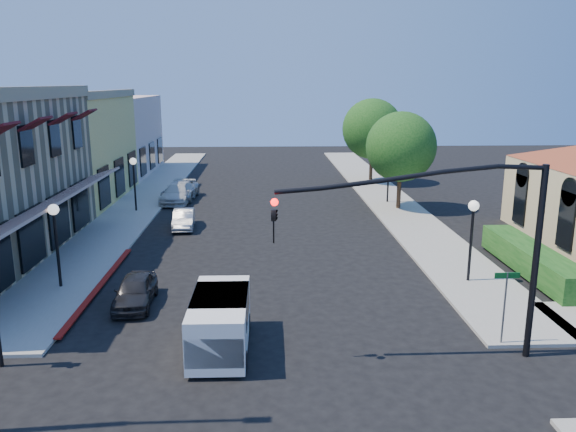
{
  "coord_description": "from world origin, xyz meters",
  "views": [
    {
      "loc": [
        -0.06,
        -14.14,
        8.3
      ],
      "look_at": [
        0.93,
        9.64,
        2.6
      ],
      "focal_mm": 35.0,
      "sensor_mm": 36.0,
      "label": 1
    }
  ],
  "objects_px": {
    "parked_car_a": "(135,291)",
    "parked_car_d": "(180,191)",
    "parked_car_b": "(184,219)",
    "signal_mast_arm": "(468,230)",
    "lamppost_left_far": "(134,171)",
    "street_tree_b": "(372,129)",
    "lamppost_right_near": "(473,220)",
    "lamppost_right_far": "(389,165)",
    "parked_car_c": "(178,193)",
    "lamppost_left_near": "(55,225)",
    "white_van": "(220,320)",
    "street_tree_a": "(401,147)",
    "street_name_sign": "(505,296)"
  },
  "relations": [
    {
      "from": "lamppost_left_far",
      "to": "parked_car_b",
      "type": "height_order",
      "value": "lamppost_left_far"
    },
    {
      "from": "parked_car_a",
      "to": "parked_car_d",
      "type": "bearing_deg",
      "value": 91.39
    },
    {
      "from": "street_tree_b",
      "to": "white_van",
      "type": "distance_m",
      "value": 31.65
    },
    {
      "from": "street_tree_b",
      "to": "signal_mast_arm",
      "type": "xyz_separation_m",
      "value": [
        -2.94,
        -30.5,
        -0.46
      ]
    },
    {
      "from": "signal_mast_arm",
      "to": "white_van",
      "type": "relative_size",
      "value": 2.0
    },
    {
      "from": "street_tree_b",
      "to": "parked_car_b",
      "type": "relative_size",
      "value": 2.13
    },
    {
      "from": "street_name_sign",
      "to": "parked_car_d",
      "type": "relative_size",
      "value": 0.54
    },
    {
      "from": "parked_car_a",
      "to": "signal_mast_arm",
      "type": "bearing_deg",
      "value": -25.09
    },
    {
      "from": "lamppost_right_far",
      "to": "white_van",
      "type": "relative_size",
      "value": 0.89
    },
    {
      "from": "street_tree_b",
      "to": "parked_car_c",
      "type": "xyz_separation_m",
      "value": [
        -15.0,
        -7.0,
        -3.87
      ]
    },
    {
      "from": "street_tree_a",
      "to": "signal_mast_arm",
      "type": "xyz_separation_m",
      "value": [
        -2.94,
        -20.5,
        -0.11
      ]
    },
    {
      "from": "parked_car_a",
      "to": "street_tree_b",
      "type": "bearing_deg",
      "value": 59.88
    },
    {
      "from": "lamppost_left_far",
      "to": "lamppost_right_near",
      "type": "bearing_deg",
      "value": -39.47
    },
    {
      "from": "street_tree_a",
      "to": "white_van",
      "type": "xyz_separation_m",
      "value": [
        -10.32,
        -19.71,
        -3.17
      ]
    },
    {
      "from": "lamppost_right_near",
      "to": "parked_car_a",
      "type": "height_order",
      "value": "lamppost_right_near"
    },
    {
      "from": "signal_mast_arm",
      "to": "lamppost_left_far",
      "type": "bearing_deg",
      "value": 125.0
    },
    {
      "from": "parked_car_b",
      "to": "parked_car_c",
      "type": "relative_size",
      "value": 0.71
    },
    {
      "from": "lamppost_right_near",
      "to": "parked_car_d",
      "type": "bearing_deg",
      "value": 129.24
    },
    {
      "from": "street_tree_a",
      "to": "lamppost_right_near",
      "type": "height_order",
      "value": "street_tree_a"
    },
    {
      "from": "street_tree_b",
      "to": "lamppost_right_far",
      "type": "xyz_separation_m",
      "value": [
        -0.3,
        -8.0,
        -1.81
      ]
    },
    {
      "from": "parked_car_c",
      "to": "lamppost_right_far",
      "type": "bearing_deg",
      "value": 1.33
    },
    {
      "from": "street_tree_a",
      "to": "parked_car_d",
      "type": "bearing_deg",
      "value": 165.07
    },
    {
      "from": "street_name_sign",
      "to": "parked_car_b",
      "type": "bearing_deg",
      "value": 128.42
    },
    {
      "from": "street_tree_a",
      "to": "parked_car_d",
      "type": "height_order",
      "value": "street_tree_a"
    },
    {
      "from": "parked_car_d",
      "to": "lamppost_right_near",
      "type": "bearing_deg",
      "value": -47.31
    },
    {
      "from": "parked_car_d",
      "to": "lamppost_left_far",
      "type": "bearing_deg",
      "value": -116.45
    },
    {
      "from": "lamppost_right_near",
      "to": "signal_mast_arm",
      "type": "bearing_deg",
      "value": -112.12
    },
    {
      "from": "signal_mast_arm",
      "to": "lamppost_left_far",
      "type": "xyz_separation_m",
      "value": [
        -14.36,
        20.5,
        -1.35
      ]
    },
    {
      "from": "lamppost_right_near",
      "to": "parked_car_b",
      "type": "distance_m",
      "value": 16.61
    },
    {
      "from": "lamppost_left_near",
      "to": "parked_car_d",
      "type": "height_order",
      "value": "lamppost_left_near"
    },
    {
      "from": "white_van",
      "to": "street_name_sign",
      "type": "bearing_deg",
      "value": -0.57
    },
    {
      "from": "parked_car_d",
      "to": "signal_mast_arm",
      "type": "bearing_deg",
      "value": -60.35
    },
    {
      "from": "parked_car_a",
      "to": "parked_car_d",
      "type": "distance_m",
      "value": 19.89
    },
    {
      "from": "parked_car_a",
      "to": "parked_car_d",
      "type": "height_order",
      "value": "parked_car_d"
    },
    {
      "from": "lamppost_right_near",
      "to": "parked_car_d",
      "type": "relative_size",
      "value": 0.78
    },
    {
      "from": "street_tree_b",
      "to": "lamppost_left_far",
      "type": "bearing_deg",
      "value": -149.97
    },
    {
      "from": "parked_car_d",
      "to": "parked_car_c",
      "type": "bearing_deg",
      "value": -86.55
    },
    {
      "from": "street_tree_b",
      "to": "signal_mast_arm",
      "type": "relative_size",
      "value": 0.88
    },
    {
      "from": "lamppost_left_far",
      "to": "street_name_sign",
      "type": "bearing_deg",
      "value": -51.06
    },
    {
      "from": "signal_mast_arm",
      "to": "white_van",
      "type": "distance_m",
      "value": 8.03
    },
    {
      "from": "lamppost_right_far",
      "to": "parked_car_a",
      "type": "xyz_separation_m",
      "value": [
        -13.53,
        -17.86,
        -2.16
      ]
    },
    {
      "from": "parked_car_a",
      "to": "parked_car_b",
      "type": "bearing_deg",
      "value": 86.88
    },
    {
      "from": "white_van",
      "to": "parked_car_a",
      "type": "distance_m",
      "value": 5.23
    },
    {
      "from": "signal_mast_arm",
      "to": "street_tree_b",
      "type": "bearing_deg",
      "value": 84.49
    },
    {
      "from": "white_van",
      "to": "parked_car_a",
      "type": "relative_size",
      "value": 1.18
    },
    {
      "from": "street_name_sign",
      "to": "white_van",
      "type": "relative_size",
      "value": 0.62
    },
    {
      "from": "signal_mast_arm",
      "to": "lamppost_right_far",
      "type": "xyz_separation_m",
      "value": [
        2.64,
        22.5,
        -1.35
      ]
    },
    {
      "from": "lamppost_left_near",
      "to": "lamppost_right_far",
      "type": "bearing_deg",
      "value": 43.26
    },
    {
      "from": "parked_car_b",
      "to": "parked_car_d",
      "type": "distance_m",
      "value": 8.41
    },
    {
      "from": "lamppost_left_near",
      "to": "lamppost_right_far",
      "type": "xyz_separation_m",
      "value": [
        17.0,
        16.0,
        0.0
      ]
    }
  ]
}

